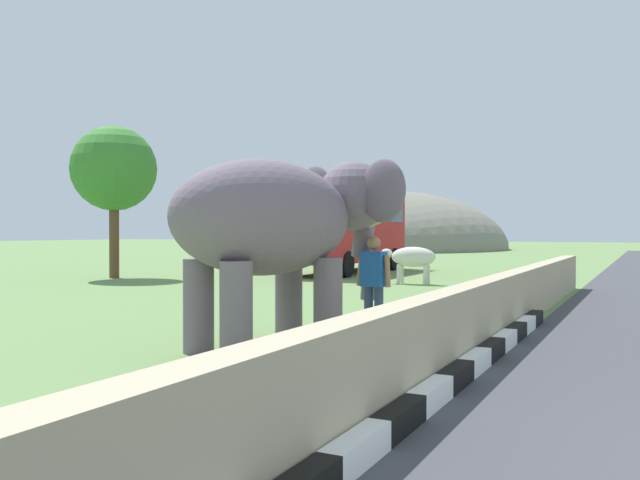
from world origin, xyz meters
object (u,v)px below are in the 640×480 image
object	(u,v)px
elephant	(284,221)
person_handler	(374,280)
bus_red	(345,223)
cow_near	(412,258)

from	to	relation	value
elephant	person_handler	world-z (taller)	elephant
bus_red	cow_near	size ratio (longest dim) A/B	4.34
person_handler	cow_near	distance (m)	10.87
elephant	person_handler	distance (m)	1.98
person_handler	bus_red	xyz separation A→B (m)	(14.87, 7.35, 1.15)
bus_red	elephant	bearing A→B (deg)	-158.31
bus_red	cow_near	world-z (taller)	bus_red
bus_red	cow_near	bearing A→B (deg)	-134.79
elephant	bus_red	size ratio (longest dim) A/B	0.50
cow_near	bus_red	bearing A→B (deg)	45.21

